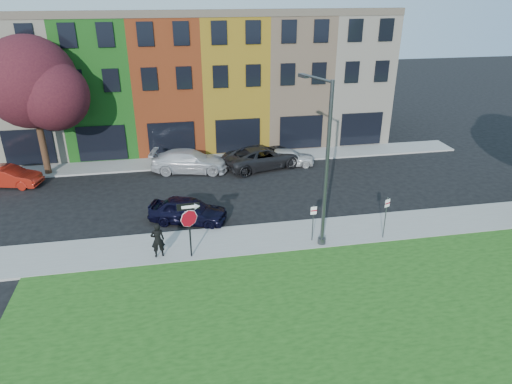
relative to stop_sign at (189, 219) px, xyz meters
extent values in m
plane|color=black|center=(4.38, -1.88, -2.14)|extent=(120.00, 120.00, 0.00)
cube|color=gray|center=(6.38, 1.12, -2.08)|extent=(40.00, 3.00, 0.12)
cube|color=gray|center=(1.38, 13.12, -2.08)|extent=(40.00, 2.40, 0.12)
cube|color=beige|center=(-10.62, 19.32, 2.86)|extent=(5.00, 10.00, 10.00)
cube|color=#288624|center=(-5.62, 19.32, 2.86)|extent=(5.00, 10.00, 10.00)
cube|color=#B8461E|center=(-0.62, 19.32, 2.86)|extent=(5.00, 10.00, 10.00)
cube|color=gold|center=(4.38, 19.32, 2.86)|extent=(5.00, 10.00, 10.00)
cube|color=tan|center=(9.38, 19.32, 2.86)|extent=(5.00, 10.00, 10.00)
cube|color=beige|center=(14.38, 19.32, 2.86)|extent=(5.00, 10.00, 10.00)
cube|color=black|center=(1.88, 14.26, -0.64)|extent=(30.00, 0.12, 2.60)
cylinder|color=black|center=(0.00, 0.02, -0.65)|extent=(0.08, 0.08, 2.74)
cylinder|color=white|center=(0.00, 0.00, 0.03)|extent=(0.88, 0.08, 0.88)
cylinder|color=maroon|center=(0.00, -0.02, 0.03)|extent=(0.84, 0.07, 0.84)
cube|color=black|center=(0.00, 0.00, 0.64)|extent=(1.05, 0.10, 0.34)
cube|color=white|center=(0.00, -0.03, 0.64)|extent=(0.66, 0.06, 0.14)
imported|color=black|center=(-1.53, 0.30, -1.14)|extent=(0.79, 0.64, 1.78)
imported|color=black|center=(0.04, 3.76, -1.42)|extent=(4.40, 5.36, 1.46)
imported|color=maroon|center=(-11.21, 10.88, -1.47)|extent=(3.32, 4.73, 1.34)
imported|color=#B6B6BB|center=(0.53, 11.34, -1.37)|extent=(4.14, 6.15, 1.55)
imported|color=black|center=(5.77, 11.20, -1.35)|extent=(5.59, 7.07, 1.59)
imported|color=silver|center=(7.64, 11.24, -1.51)|extent=(2.71, 4.22, 1.27)
cylinder|color=#444749|center=(6.54, 0.02, 2.06)|extent=(0.18, 0.18, 8.18)
cylinder|color=#444749|center=(6.54, 0.02, -1.87)|extent=(0.40, 0.40, 0.30)
cylinder|color=#444749|center=(6.18, 0.96, 6.05)|extent=(0.82, 1.91, 0.12)
cube|color=#444749|center=(5.80, 1.99, 6.00)|extent=(0.43, 0.60, 0.16)
cylinder|color=#444749|center=(6.14, 0.40, -1.03)|extent=(0.05, 0.05, 1.99)
cube|color=white|center=(6.14, 0.37, -0.31)|extent=(0.32, 0.04, 0.42)
cube|color=maroon|center=(6.14, 0.35, -0.31)|extent=(0.32, 0.03, 0.06)
cylinder|color=#444749|center=(9.85, 0.02, -0.88)|extent=(0.05, 0.05, 2.29)
cube|color=white|center=(9.85, -0.01, -0.05)|extent=(0.30, 0.14, 0.42)
cube|color=maroon|center=(9.85, -0.03, -0.05)|extent=(0.30, 0.13, 0.06)
cylinder|color=black|center=(-9.20, 12.56, 0.06)|extent=(0.44, 0.44, 4.18)
sphere|color=black|center=(-9.20, 12.56, 4.22)|extent=(5.89, 5.89, 5.89)
sphere|color=black|center=(-7.72, 11.67, 3.48)|extent=(4.42, 4.42, 4.42)
sphere|color=black|center=(-10.52, 13.59, 3.63)|extent=(4.12, 4.12, 4.12)
sphere|color=black|center=(-8.90, 13.15, 5.25)|extent=(3.54, 3.54, 3.54)
camera|label=1|loc=(-0.34, -18.95, 9.91)|focal=32.00mm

